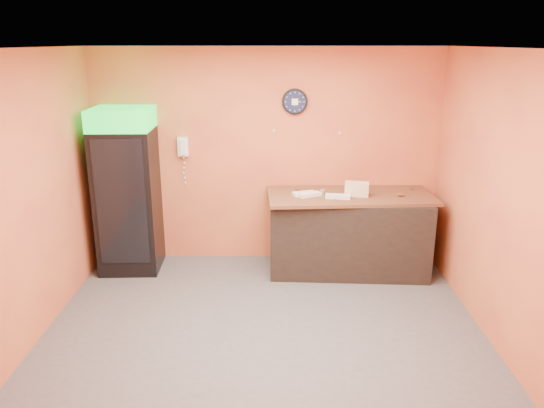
{
  "coord_description": "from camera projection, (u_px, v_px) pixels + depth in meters",
  "views": [
    {
      "loc": [
        0.1,
        -4.81,
        2.86
      ],
      "look_at": [
        0.08,
        0.6,
        1.19
      ],
      "focal_mm": 35.0,
      "sensor_mm": 36.0,
      "label": 1
    }
  ],
  "objects": [
    {
      "name": "floor",
      "position": [
        264.0,
        332.0,
        5.44
      ],
      "size": [
        4.5,
        4.5,
        0.0
      ],
      "primitive_type": "plane",
      "color": "#47474C",
      "rests_on": "ground"
    },
    {
      "name": "wrapped_sandwich_right",
      "position": [
        304.0,
        193.0,
        6.59
      ],
      "size": [
        0.31,
        0.2,
        0.04
      ],
      "primitive_type": "cube",
      "rotation": [
        0.0,
        0.0,
        0.33
      ],
      "color": "silver",
      "rests_on": "butcher_paper"
    },
    {
      "name": "kitchen_tool",
      "position": [
        323.0,
        192.0,
        6.61
      ],
      "size": [
        0.06,
        0.06,
        0.06
      ],
      "primitive_type": "cylinder",
      "color": "silver",
      "rests_on": "butcher_paper"
    },
    {
      "name": "butcher_paper",
      "position": [
        350.0,
        196.0,
        6.63
      ],
      "size": [
        2.11,
        1.02,
        0.04
      ],
      "primitive_type": "cube",
      "rotation": [
        0.0,
        0.0,
        0.06
      ],
      "color": "brown",
      "rests_on": "prep_counter"
    },
    {
      "name": "sub_roll_stack",
      "position": [
        357.0,
        189.0,
        6.52
      ],
      "size": [
        0.3,
        0.16,
        0.18
      ],
      "rotation": [
        0.0,
        0.0,
        -0.2
      ],
      "color": "beige",
      "rests_on": "butcher_paper"
    },
    {
      "name": "ceiling",
      "position": [
        262.0,
        48.0,
        4.61
      ],
      "size": [
        4.5,
        4.0,
        0.02
      ],
      "primitive_type": "cube",
      "color": "white",
      "rests_on": "back_wall"
    },
    {
      "name": "back_wall",
      "position": [
        266.0,
        157.0,
        6.94
      ],
      "size": [
        4.5,
        0.02,
        2.8
      ],
      "primitive_type": "cube",
      "color": "#DA763D",
      "rests_on": "floor"
    },
    {
      "name": "right_wall",
      "position": [
        500.0,
        202.0,
        5.02
      ],
      "size": [
        0.02,
        4.0,
        2.8
      ],
      "primitive_type": "cube",
      "color": "#DA763D",
      "rests_on": "floor"
    },
    {
      "name": "wall_phone",
      "position": [
        183.0,
        147.0,
        6.85
      ],
      "size": [
        0.13,
        0.11,
        0.25
      ],
      "color": "white",
      "rests_on": "back_wall"
    },
    {
      "name": "prep_counter",
      "position": [
        349.0,
        234.0,
        6.78
      ],
      "size": [
        2.0,
        0.97,
        0.98
      ],
      "primitive_type": "cube",
      "rotation": [
        0.0,
        0.0,
        -0.05
      ],
      "color": "black",
      "rests_on": "floor"
    },
    {
      "name": "left_wall",
      "position": [
        27.0,
        201.0,
        5.03
      ],
      "size": [
        0.02,
        4.0,
        2.8
      ],
      "primitive_type": "cube",
      "color": "#DA763D",
      "rests_on": "floor"
    },
    {
      "name": "beverage_cooler",
      "position": [
        127.0,
        193.0,
        6.68
      ],
      "size": [
        0.76,
        0.77,
        2.08
      ],
      "rotation": [
        0.0,
        0.0,
        0.04
      ],
      "color": "black",
      "rests_on": "floor"
    },
    {
      "name": "wrapped_sandwich_left",
      "position": [
        310.0,
        195.0,
        6.54
      ],
      "size": [
        0.31,
        0.23,
        0.04
      ],
      "primitive_type": "cube",
      "rotation": [
        0.0,
        0.0,
        0.47
      ],
      "color": "silver",
      "rests_on": "butcher_paper"
    },
    {
      "name": "wrapped_sandwich_mid",
      "position": [
        338.0,
        196.0,
        6.46
      ],
      "size": [
        0.32,
        0.16,
        0.04
      ],
      "primitive_type": "cube",
      "rotation": [
        0.0,
        0.0,
        -0.15
      ],
      "color": "silver",
      "rests_on": "butcher_paper"
    },
    {
      "name": "wall_clock",
      "position": [
        295.0,
        102.0,
        6.69
      ],
      "size": [
        0.33,
        0.06,
        0.33
      ],
      "color": "black",
      "rests_on": "back_wall"
    }
  ]
}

